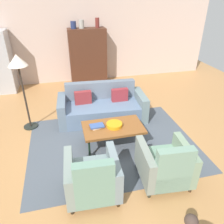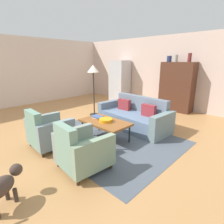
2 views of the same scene
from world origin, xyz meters
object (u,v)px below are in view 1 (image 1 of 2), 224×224
Objects in this scene: couch at (102,107)px; vase_round at (81,24)px; vase_tall at (73,25)px; vase_small at (97,23)px; coffee_table at (113,128)px; book_stack at (97,126)px; fruit_bowl at (114,125)px; armchair_left at (93,179)px; cabinet at (88,57)px; floor_lamp at (18,68)px; armchair_right at (166,166)px.

couch is 8.59× the size of vase_round.
vase_small is at bearing 0.00° from vase_tall.
vase_tall is at bearing -78.01° from couch.
book_stack is at bearing 172.72° from coffee_table.
coffee_table is at bearing 180.00° from fruit_bowl.
armchair_left is at bearing -117.36° from coffee_table.
vase_round is at bearing 0.00° from vase_tall.
vase_round reaches higher than coffee_table.
vase_tall reaches higher than cabinet.
armchair_right is at bearing -44.76° from floor_lamp.
couch is 1.20m from fruit_bowl.
vase_tall is at bearing -179.32° from cabinet.
cabinet is 1.11m from vase_small.
book_stack is at bearing 79.75° from armchair_left.
fruit_bowl is at bearing -32.95° from floor_lamp.
couch is at bearing 74.21° from book_stack.
vase_small reaches higher than cabinet.
vase_small is (0.75, 0.00, 0.04)m from vase_tall.
vase_round reaches higher than couch.
couch is 7.53× the size of book_stack.
coffee_table is at bearing -84.48° from vase_tall.
vase_small reaches higher than armchair_right.
vase_round is at bearing 57.59° from floor_lamp.
vase_small is (0.39, 3.69, 1.53)m from coffee_table.
vase_small is at bearing 81.44° from armchair_left.
armchair_right is 3.08× the size of book_stack.
vase_small reaches higher than couch.
couch is 1.20× the size of cabinet.
armchair_right is 2.77× the size of fruit_bowl.
armchair_left is 2.77× the size of fruit_bowl.
book_stack is 2.02m from floor_lamp.
vase_small is at bearing 78.95° from book_stack.
couch is 2.58m from cabinet.
vase_round reaches higher than vase_tall.
couch reaches higher than fruit_bowl.
armchair_right is 3.51× the size of vase_round.
floor_lamp is at bearing -122.41° from vase_round.
floor_lamp is at bearing 146.67° from coffee_table.
armchair_right is 5.19m from vase_tall.
couch is at bearing -90.86° from cabinet.
coffee_table is 1.36× the size of armchair_right.
couch reaches higher than book_stack.
book_stack is 1.14× the size of vase_round.
coffee_table is 4.01× the size of vase_small.
coffee_table is 3.98m from vase_round.
fruit_bowl is (-0.57, 1.17, 0.15)m from armchair_right.
cabinet reaches higher than armchair_left.
book_stack is 3.91m from vase_tall.
couch is at bearing 108.84° from armchair_right.
cabinet reaches higher than floor_lamp.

